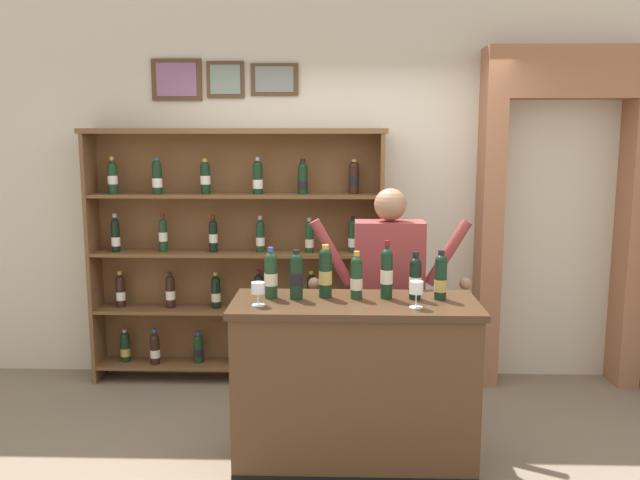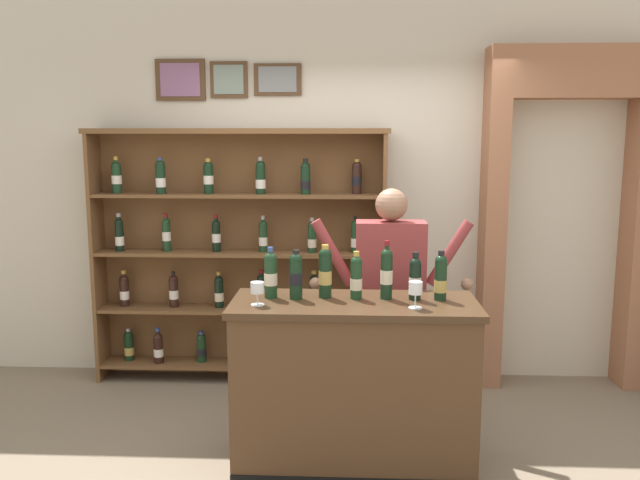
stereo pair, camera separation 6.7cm
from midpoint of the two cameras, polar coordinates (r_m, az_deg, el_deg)
name	(u,v)px [view 2 (the right image)]	position (r m, az deg, el deg)	size (l,w,h in m)	color
ground_plane	(339,467)	(4.15, 2.13, -19.15)	(14.00, 14.00, 0.02)	#7A6B56
back_wall	(343,186)	(5.31, 2.41, 4.69)	(12.00, 0.19, 3.09)	beige
wine_shelf	(240,251)	(5.21, -6.63, -0.93)	(2.33, 0.30, 2.00)	brown
archway_doorway	(562,196)	(5.44, 20.68, 3.63)	(1.26, 0.45, 2.60)	#9E6647
tasting_counter	(354,385)	(3.93, 3.45, -12.52)	(1.42, 0.59, 1.01)	#4C331E
shopkeeper	(390,280)	(4.36, 6.57, -3.52)	(1.08, 0.22, 1.61)	#2D3347
tasting_bottle_bianco	(271,274)	(3.83, -3.81, -2.96)	(0.08, 0.08, 0.30)	#19381E
tasting_bottle_vin_santo	(296,275)	(3.79, -1.60, -3.03)	(0.08, 0.08, 0.29)	black
tasting_bottle_chianti	(325,272)	(3.82, 0.96, -2.77)	(0.08, 0.08, 0.31)	black
tasting_bottle_riserva	(356,277)	(3.81, 3.68, -3.21)	(0.07, 0.07, 0.28)	#19381E
tasting_bottle_brunello	(387,272)	(3.82, 6.31, -2.82)	(0.07, 0.07, 0.34)	black
tasting_bottle_grappa	(415,277)	(3.82, 8.78, -3.23)	(0.07, 0.07, 0.28)	black
tasting_bottle_rosso	(441,277)	(3.84, 10.95, -3.18)	(0.07, 0.07, 0.29)	black
wine_glass_right	(416,289)	(3.64, 8.84, -4.26)	(0.08, 0.08, 0.15)	silver
wine_glass_left	(257,289)	(3.67, -4.96, -4.26)	(0.08, 0.08, 0.13)	silver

